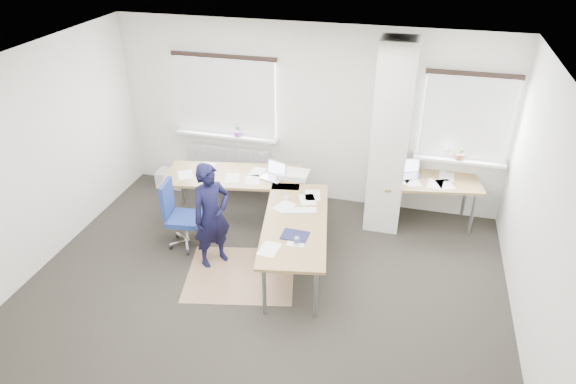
% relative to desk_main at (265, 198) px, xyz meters
% --- Properties ---
extents(ground, '(6.00, 6.00, 0.00)m').
position_rel_desk_main_xyz_m(ground, '(0.27, -1.10, -0.69)').
color(ground, black).
rests_on(ground, ground).
extents(room_shell, '(6.04, 5.04, 2.82)m').
position_rel_desk_main_xyz_m(room_shell, '(0.45, -0.64, 1.05)').
color(room_shell, silver).
rests_on(room_shell, ground).
extents(floor_mat, '(1.60, 1.44, 0.01)m').
position_rel_desk_main_xyz_m(floor_mat, '(-0.10, -0.85, -0.69)').
color(floor_mat, '#987253').
rests_on(floor_mat, ground).
extents(white_crate, '(0.47, 0.34, 0.27)m').
position_rel_desk_main_xyz_m(white_crate, '(-2.04, 1.15, -0.56)').
color(white_crate, white).
rests_on(white_crate, ground).
extents(desk_main, '(2.82, 2.63, 0.96)m').
position_rel_desk_main_xyz_m(desk_main, '(0.00, 0.00, 0.00)').
color(desk_main, olive).
rests_on(desk_main, ground).
extents(desk_side, '(1.50, 0.93, 1.22)m').
position_rel_desk_main_xyz_m(desk_side, '(2.21, 1.06, -0.01)').
color(desk_side, olive).
rests_on(desk_side, ground).
extents(task_chair, '(0.54, 0.54, 1.00)m').
position_rel_desk_main_xyz_m(task_chair, '(-1.09, -0.41, -0.41)').
color(task_chair, navy).
rests_on(task_chair, ground).
extents(person, '(0.61, 0.64, 1.47)m').
position_rel_desk_main_xyz_m(person, '(-0.53, -0.66, 0.04)').
color(person, black).
rests_on(person, ground).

